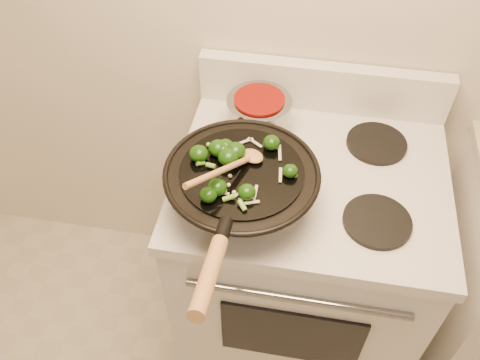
# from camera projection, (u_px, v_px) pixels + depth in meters

# --- Properties ---
(stove) EXTENTS (0.78, 0.67, 1.08)m
(stove) POSITION_uv_depth(u_px,v_px,m) (299.00, 259.00, 1.79)
(stove) COLOR silver
(stove) RESTS_ON ground
(wok) EXTENTS (0.40, 0.66, 0.24)m
(wok) POSITION_uv_depth(u_px,v_px,m) (241.00, 186.00, 1.31)
(wok) COLOR black
(wok) RESTS_ON stove
(stirfry) EXTENTS (0.28, 0.25, 0.05)m
(stirfry) POSITION_uv_depth(u_px,v_px,m) (230.00, 161.00, 1.27)
(stirfry) COLOR #123709
(stirfry) RESTS_ON wok
(wooden_spoon) EXTENTS (0.16, 0.26, 0.11)m
(wooden_spoon) POSITION_uv_depth(u_px,v_px,m) (235.00, 164.00, 1.24)
(wooden_spoon) COLOR #AB7443
(wooden_spoon) RESTS_ON wok
(saucepan) EXTENTS (0.19, 0.30, 0.11)m
(saucepan) POSITION_uv_depth(u_px,v_px,m) (258.00, 114.00, 1.52)
(saucepan) COLOR gray
(saucepan) RESTS_ON stove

